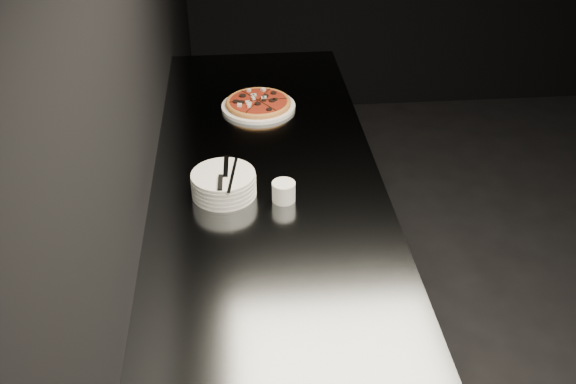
{
  "coord_description": "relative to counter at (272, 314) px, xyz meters",
  "views": [
    {
      "loc": [
        -2.22,
        -1.59,
        2.04
      ],
      "look_at": [
        -2.08,
        -0.05,
        1.0
      ],
      "focal_mm": 40.0,
      "sensor_mm": 36.0,
      "label": 1
    }
  ],
  "objects": [
    {
      "name": "wall_left",
      "position": [
        -0.37,
        0.0,
        0.94
      ],
      "size": [
        0.02,
        5.0,
        2.8
      ],
      "primitive_type": "cube",
      "color": "black",
      "rests_on": "floor"
    },
    {
      "name": "counter",
      "position": [
        0.0,
        0.0,
        0.0
      ],
      "size": [
        0.74,
        2.44,
        0.92
      ],
      "color": "#56595C",
      "rests_on": "floor"
    },
    {
      "name": "pizza_tomato",
      "position": [
        -0.0,
        0.66,
        0.48
      ],
      "size": [
        0.29,
        0.29,
        0.03
      ],
      "rotation": [
        0.0,
        0.0,
        0.06
      ],
      "color": "white",
      "rests_on": "counter"
    },
    {
      "name": "plate_stack",
      "position": [
        -0.14,
        0.08,
        0.5
      ],
      "size": [
        0.2,
        0.2,
        0.07
      ],
      "color": "white",
      "rests_on": "counter"
    },
    {
      "name": "cutlery",
      "position": [
        -0.13,
        0.06,
        0.54
      ],
      "size": [
        0.08,
        0.21,
        0.01
      ],
      "rotation": [
        0.0,
        0.0,
        -0.04
      ],
      "color": "#B7BBBF",
      "rests_on": "plate_stack"
    },
    {
      "name": "ramekin",
      "position": [
        0.04,
        0.02,
        0.49
      ],
      "size": [
        0.07,
        0.07,
        0.06
      ],
      "color": "white",
      "rests_on": "counter"
    }
  ]
}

